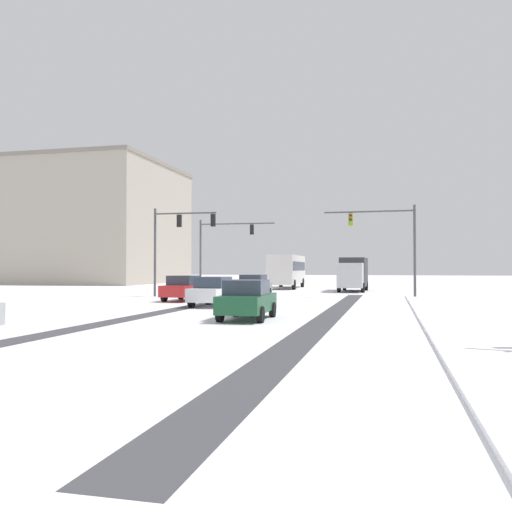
{
  "coord_description": "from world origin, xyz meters",
  "views": [
    {
      "loc": [
        7.53,
        -6.34,
        2.12
      ],
      "look_at": [
        0.0,
        24.48,
        2.8
      ],
      "focal_mm": 38.26,
      "sensor_mm": 36.0,
      "label": 1
    }
  ],
  "objects_px": {
    "car_grey_lead": "(254,286)",
    "bus_oncoming": "(287,269)",
    "traffic_signal_near_right": "(389,235)",
    "office_building_far_left_block": "(96,224)",
    "car_red_second": "(184,288)",
    "box_truck_delivery": "(353,273)",
    "traffic_signal_near_left": "(176,234)",
    "car_white_third": "(214,291)",
    "traffic_signal_far_left": "(221,242)",
    "car_dark_green_fourth": "(247,300)"
  },
  "relations": [
    {
      "from": "car_red_second",
      "to": "car_white_third",
      "type": "height_order",
      "value": "same"
    },
    {
      "from": "car_red_second",
      "to": "bus_oncoming",
      "type": "distance_m",
      "value": 23.23
    },
    {
      "from": "car_white_third",
      "to": "traffic_signal_near_left",
      "type": "bearing_deg",
      "value": 123.26
    },
    {
      "from": "traffic_signal_near_right",
      "to": "car_grey_lead",
      "type": "xyz_separation_m",
      "value": [
        -9.41,
        -1.45,
        -3.63
      ]
    },
    {
      "from": "traffic_signal_near_left",
      "to": "traffic_signal_near_right",
      "type": "bearing_deg",
      "value": 7.29
    },
    {
      "from": "traffic_signal_near_right",
      "to": "car_grey_lead",
      "type": "height_order",
      "value": "traffic_signal_near_right"
    },
    {
      "from": "bus_oncoming",
      "to": "office_building_far_left_block",
      "type": "distance_m",
      "value": 32.76
    },
    {
      "from": "bus_oncoming",
      "to": "box_truck_delivery",
      "type": "distance_m",
      "value": 9.43
    },
    {
      "from": "traffic_signal_near_right",
      "to": "car_white_third",
      "type": "distance_m",
      "value": 14.78
    },
    {
      "from": "traffic_signal_near_left",
      "to": "office_building_far_left_block",
      "type": "relative_size",
      "value": 0.3
    },
    {
      "from": "office_building_far_left_block",
      "to": "car_white_third",
      "type": "bearing_deg",
      "value": -52.71
    },
    {
      "from": "car_grey_lead",
      "to": "car_dark_green_fourth",
      "type": "xyz_separation_m",
      "value": [
        3.78,
        -16.33,
        0.0
      ]
    },
    {
      "from": "car_grey_lead",
      "to": "bus_oncoming",
      "type": "distance_m",
      "value": 17.89
    },
    {
      "from": "car_red_second",
      "to": "bus_oncoming",
      "type": "height_order",
      "value": "bus_oncoming"
    },
    {
      "from": "box_truck_delivery",
      "to": "car_white_third",
      "type": "bearing_deg",
      "value": -106.34
    },
    {
      "from": "car_red_second",
      "to": "box_truck_delivery",
      "type": "xyz_separation_m",
      "value": [
        9.55,
        16.92,
        0.82
      ]
    },
    {
      "from": "car_grey_lead",
      "to": "traffic_signal_near_left",
      "type": "bearing_deg",
      "value": -175.07
    },
    {
      "from": "traffic_signal_near_left",
      "to": "car_red_second",
      "type": "xyz_separation_m",
      "value": [
        2.52,
        -4.75,
        -3.77
      ]
    },
    {
      "from": "car_red_second",
      "to": "office_building_far_left_block",
      "type": "xyz_separation_m",
      "value": [
        -27.12,
        35.81,
        7.4
      ]
    },
    {
      "from": "traffic_signal_near_right",
      "to": "car_red_second",
      "type": "relative_size",
      "value": 1.56
    },
    {
      "from": "car_grey_lead",
      "to": "car_white_third",
      "type": "height_order",
      "value": "same"
    },
    {
      "from": "car_red_second",
      "to": "office_building_far_left_block",
      "type": "height_order",
      "value": "office_building_far_left_block"
    },
    {
      "from": "traffic_signal_far_left",
      "to": "car_dark_green_fourth",
      "type": "distance_m",
      "value": 27.66
    },
    {
      "from": "car_white_third",
      "to": "box_truck_delivery",
      "type": "distance_m",
      "value": 22.03
    },
    {
      "from": "traffic_signal_near_right",
      "to": "office_building_far_left_block",
      "type": "xyz_separation_m",
      "value": [
        -39.79,
        29.12,
        3.77
      ]
    },
    {
      "from": "traffic_signal_near_left",
      "to": "car_grey_lead",
      "type": "bearing_deg",
      "value": 4.93
    },
    {
      "from": "box_truck_delivery",
      "to": "bus_oncoming",
      "type": "bearing_deg",
      "value": 139.23
    },
    {
      "from": "bus_oncoming",
      "to": "traffic_signal_far_left",
      "type": "bearing_deg",
      "value": -118.75
    },
    {
      "from": "traffic_signal_far_left",
      "to": "box_truck_delivery",
      "type": "relative_size",
      "value": 0.94
    },
    {
      "from": "car_dark_green_fourth",
      "to": "traffic_signal_near_left",
      "type": "bearing_deg",
      "value": 121.13
    },
    {
      "from": "car_dark_green_fourth",
      "to": "office_building_far_left_block",
      "type": "height_order",
      "value": "office_building_far_left_block"
    },
    {
      "from": "traffic_signal_far_left",
      "to": "traffic_signal_near_left",
      "type": "relative_size",
      "value": 1.08
    },
    {
      "from": "traffic_signal_far_left",
      "to": "office_building_far_left_block",
      "type": "xyz_separation_m",
      "value": [
        -24.96,
        21.07,
        3.73
      ]
    },
    {
      "from": "box_truck_delivery",
      "to": "office_building_far_left_block",
      "type": "height_order",
      "value": "office_building_far_left_block"
    },
    {
      "from": "bus_oncoming",
      "to": "office_building_far_left_block",
      "type": "xyz_separation_m",
      "value": [
        -29.54,
        12.74,
        6.22
      ]
    },
    {
      "from": "car_white_third",
      "to": "box_truck_delivery",
      "type": "bearing_deg",
      "value": 73.66
    },
    {
      "from": "traffic_signal_near_left",
      "to": "bus_oncoming",
      "type": "xyz_separation_m",
      "value": [
        4.93,
        18.33,
        -2.59
      ]
    },
    {
      "from": "traffic_signal_far_left",
      "to": "car_white_third",
      "type": "distance_m",
      "value": 20.08
    },
    {
      "from": "traffic_signal_far_left",
      "to": "car_red_second",
      "type": "relative_size",
      "value": 1.68
    },
    {
      "from": "traffic_signal_near_left",
      "to": "car_red_second",
      "type": "relative_size",
      "value": 1.56
    },
    {
      "from": "car_white_third",
      "to": "box_truck_delivery",
      "type": "xyz_separation_m",
      "value": [
        6.19,
        21.13,
        0.82
      ]
    },
    {
      "from": "traffic_signal_near_left",
      "to": "bus_oncoming",
      "type": "distance_m",
      "value": 19.16
    },
    {
      "from": "traffic_signal_near_right",
      "to": "traffic_signal_far_left",
      "type": "relative_size",
      "value": 0.93
    },
    {
      "from": "car_white_third",
      "to": "office_building_far_left_block",
      "type": "bearing_deg",
      "value": 127.29
    },
    {
      "from": "traffic_signal_far_left",
      "to": "office_building_far_left_block",
      "type": "relative_size",
      "value": 0.32
    },
    {
      "from": "box_truck_delivery",
      "to": "traffic_signal_far_left",
      "type": "bearing_deg",
      "value": -169.46
    },
    {
      "from": "office_building_far_left_block",
      "to": "car_grey_lead",
      "type": "bearing_deg",
      "value": -45.18
    },
    {
      "from": "car_grey_lead",
      "to": "car_red_second",
      "type": "relative_size",
      "value": 0.99
    },
    {
      "from": "traffic_signal_far_left",
      "to": "box_truck_delivery",
      "type": "xyz_separation_m",
      "value": [
        11.71,
        2.18,
        -2.85
      ]
    },
    {
      "from": "traffic_signal_near_right",
      "to": "car_white_third",
      "type": "xyz_separation_m",
      "value": [
        -9.31,
        -10.9,
        -3.63
      ]
    }
  ]
}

